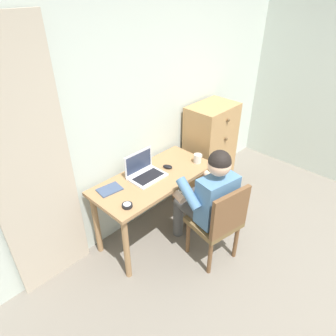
{
  "coord_description": "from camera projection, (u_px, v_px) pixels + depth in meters",
  "views": [
    {
      "loc": [
        -1.9,
        0.06,
        2.38
      ],
      "look_at": [
        -0.14,
        1.75,
        0.84
      ],
      "focal_mm": 32.31,
      "sensor_mm": 36.0,
      "label": 1
    }
  ],
  "objects": [
    {
      "name": "wall_back",
      "position": [
        145.0,
        111.0,
        3.02
      ],
      "size": [
        4.8,
        0.05,
        2.5
      ],
      "primitive_type": "cube",
      "color": "silver",
      "rests_on": "ground_plane"
    },
    {
      "name": "curtain_panel",
      "position": [
        32.0,
        174.0,
        2.29
      ],
      "size": [
        0.65,
        0.03,
        2.22
      ],
      "primitive_type": "cube",
      "color": "#BCAD99",
      "rests_on": "ground_plane"
    },
    {
      "name": "desk",
      "position": [
        154.0,
        186.0,
        3.0
      ],
      "size": [
        1.24,
        0.57,
        0.74
      ],
      "color": "#9E754C",
      "rests_on": "ground_plane"
    },
    {
      "name": "dresser",
      "position": [
        210.0,
        150.0,
        3.71
      ],
      "size": [
        0.58,
        0.43,
        1.16
      ],
      "color": "tan",
      "rests_on": "ground_plane"
    },
    {
      "name": "chair",
      "position": [
        219.0,
        221.0,
        2.77
      ],
      "size": [
        0.49,
        0.47,
        0.87
      ],
      "color": "brown",
      "rests_on": "ground_plane"
    },
    {
      "name": "person_seated",
      "position": [
        207.0,
        196.0,
        2.79
      ],
      "size": [
        0.6,
        0.63,
        1.19
      ],
      "color": "#4C4C4C",
      "rests_on": "ground_plane"
    },
    {
      "name": "laptop",
      "position": [
        144.0,
        172.0,
        2.92
      ],
      "size": [
        0.34,
        0.25,
        0.24
      ],
      "color": "silver",
      "rests_on": "desk"
    },
    {
      "name": "computer_mouse",
      "position": [
        168.0,
        167.0,
        3.06
      ],
      "size": [
        0.09,
        0.11,
        0.03
      ],
      "primitive_type": "ellipsoid",
      "rotation": [
        0.0,
        0.0,
        0.37
      ],
      "color": "black",
      "rests_on": "desk"
    },
    {
      "name": "desk_clock",
      "position": [
        127.0,
        205.0,
        2.54
      ],
      "size": [
        0.09,
        0.09,
        0.03
      ],
      "color": "black",
      "rests_on": "desk"
    },
    {
      "name": "notebook_pad",
      "position": [
        110.0,
        189.0,
        2.75
      ],
      "size": [
        0.23,
        0.18,
        0.01
      ],
      "primitive_type": "cube",
      "rotation": [
        0.0,
        0.0,
        -0.13
      ],
      "color": "#3D4C6B",
      "rests_on": "desk"
    },
    {
      "name": "coffee_mug",
      "position": [
        198.0,
        158.0,
        3.14
      ],
      "size": [
        0.12,
        0.08,
        0.09
      ],
      "color": "silver",
      "rests_on": "desk"
    }
  ]
}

